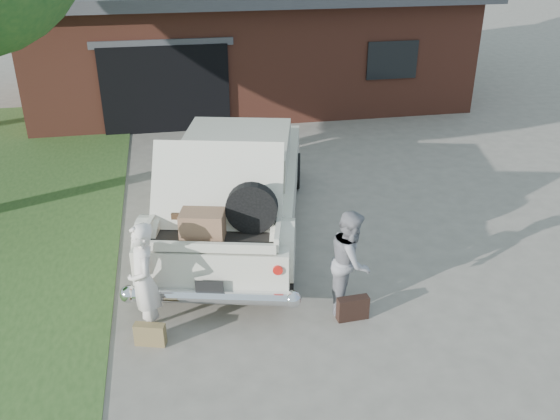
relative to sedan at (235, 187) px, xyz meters
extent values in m
plane|color=gray|center=(0.48, -2.19, -0.83)|extent=(90.00, 90.00, 0.00)
cube|color=brown|center=(1.48, 9.31, 0.67)|extent=(12.00, 7.00, 3.00)
cube|color=black|center=(-1.02, 5.86, 0.27)|extent=(3.20, 0.30, 2.20)
cube|color=#4C4C51|center=(-1.02, 5.79, 1.42)|extent=(3.50, 0.12, 0.18)
cube|color=black|center=(4.98, 5.79, 0.77)|extent=(1.40, 0.08, 1.00)
cube|color=beige|center=(0.01, 0.05, -0.14)|extent=(3.37, 5.83, 0.71)
cube|color=#B2B09C|center=(0.09, 0.37, 0.49)|extent=(2.29, 2.57, 0.57)
cube|color=black|center=(0.35, 1.38, 0.47)|extent=(1.67, 0.50, 0.48)
cube|color=black|center=(-0.16, -0.64, 0.47)|extent=(1.67, 0.50, 0.48)
cylinder|color=black|center=(-1.38, -1.52, -0.47)|extent=(0.41, 0.76, 0.72)
cylinder|color=black|center=(0.49, -2.00, -0.47)|extent=(0.41, 0.76, 0.72)
cylinder|color=black|center=(-0.47, 2.10, -0.47)|extent=(0.41, 0.76, 0.72)
cylinder|color=black|center=(1.40, 1.62, -0.47)|extent=(0.41, 0.76, 0.72)
cylinder|color=silver|center=(-0.67, -2.66, -0.39)|extent=(2.23, 0.74, 0.20)
cylinder|color=#A5140F|center=(-1.53, -2.37, 0.03)|extent=(0.15, 0.14, 0.13)
cylinder|color=#A5140F|center=(0.22, -2.81, 0.03)|extent=(0.15, 0.14, 0.13)
cube|color=black|center=(-0.68, -2.69, -0.23)|extent=(0.37, 0.11, 0.19)
cube|color=black|center=(-0.50, -1.97, 0.24)|extent=(1.95, 1.59, 0.04)
cube|color=beige|center=(-1.35, -1.76, 0.35)|extent=(0.36, 1.19, 0.20)
cube|color=beige|center=(0.35, -2.19, 0.35)|extent=(0.36, 1.19, 0.20)
cube|color=beige|center=(-0.65, -2.56, 0.30)|extent=(1.72, 0.49, 0.13)
cube|color=beige|center=(-0.43, -1.72, 0.79)|extent=(1.96, 1.14, 1.09)
cube|color=#48321F|center=(-0.72, -1.71, 0.37)|extent=(0.75, 0.58, 0.21)
cube|color=#94694B|center=(-0.69, -2.23, 0.46)|extent=(0.65, 0.51, 0.40)
cube|color=black|center=(-0.36, -1.70, 0.37)|extent=(0.81, 0.63, 0.22)
cylinder|color=black|center=(-0.02, -2.15, 0.61)|extent=(0.73, 0.34, 0.71)
imported|color=silver|center=(-1.50, -2.69, -0.03)|extent=(0.49, 0.65, 1.61)
imported|color=gray|center=(1.27, -2.63, -0.08)|extent=(0.81, 0.89, 1.49)
cube|color=olive|center=(-1.49, -2.95, -0.67)|extent=(0.42, 0.24, 0.31)
cube|color=black|center=(1.24, -2.92, -0.66)|extent=(0.45, 0.16, 0.34)
camera|label=1|loc=(-1.03, -9.28, 4.10)|focal=38.00mm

